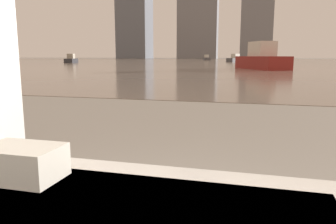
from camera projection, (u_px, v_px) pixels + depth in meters
towel_stack at (22, 163)px, 1.17m from camera, size 0.28×0.19×0.12m
harbor_water at (253, 61)px, 59.47m from camera, size 180.00×110.00×0.01m
harbor_boat_0 at (262, 59)px, 24.60m from camera, size 4.13×5.73×2.05m
harbor_boat_1 at (206, 58)px, 74.82m from camera, size 2.21×3.53×1.25m
harbor_boat_2 at (71, 60)px, 46.73m from camera, size 2.08×3.59×1.27m
harbor_boat_3 at (235, 59)px, 53.90m from camera, size 2.76×3.67×1.32m
skyline_tower_0 at (134, 17)px, 121.35m from camera, size 11.49×9.84×30.11m
skyline_tower_2 at (257, 24)px, 110.73m from camera, size 10.38×9.62×23.37m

